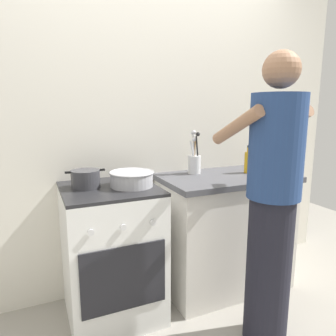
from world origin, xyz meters
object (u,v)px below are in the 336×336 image
Objects in this scene: stove_range at (112,252)px; utensil_crock at (194,160)px; oil_bottle at (248,162)px; mixing_bowl at (132,178)px; pot at (86,179)px; person at (272,204)px.

utensil_crock reaches higher than stove_range.
stove_range is 4.15× the size of oil_bottle.
mixing_bowl is 0.60m from utensil_crock.
stove_range is 0.52m from mixing_bowl.
pot is at bearing 178.38° from oil_bottle.
stove_range is at bearing -167.24° from utensil_crock.
stove_range is 0.53m from pot.
pot is at bearing 145.30° from person.
person is (0.66, -0.57, -0.09)m from mixing_bowl.
mixing_bowl is 1.33× the size of oil_bottle.
mixing_bowl is 0.86× the size of utensil_crock.
stove_range is 0.91m from utensil_crock.
mixing_bowl is at bearing -161.20° from utensil_crock.
stove_range is 1.08m from person.
pot is at bearing 161.76° from stove_range.
mixing_bowl is 0.88m from person.
oil_bottle is at bearing 63.27° from person.
oil_bottle is at bearing 0.56° from stove_range.
mixing_bowl is at bearing -13.14° from stove_range.
oil_bottle is 0.70m from person.
mixing_bowl is at bearing 139.06° from person.
pot is 1.14× the size of oil_bottle.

